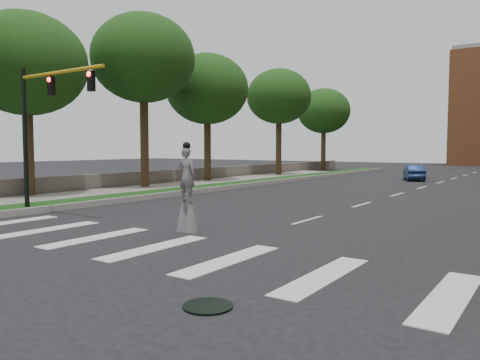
# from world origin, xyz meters

# --- Properties ---
(ground_plane) EXTENTS (160.00, 160.00, 0.00)m
(ground_plane) POSITION_xyz_m (0.00, 0.00, 0.00)
(ground_plane) COLOR black
(ground_plane) RESTS_ON ground
(grass_median) EXTENTS (2.00, 60.00, 0.25)m
(grass_median) POSITION_xyz_m (-11.50, 20.00, 0.12)
(grass_median) COLOR #123B10
(grass_median) RESTS_ON ground
(median_curb) EXTENTS (0.20, 60.00, 0.28)m
(median_curb) POSITION_xyz_m (-10.45, 20.00, 0.14)
(median_curb) COLOR gray
(median_curb) RESTS_ON ground
(sidewalk_left) EXTENTS (4.00, 60.00, 0.18)m
(sidewalk_left) POSITION_xyz_m (-14.50, 10.00, 0.09)
(sidewalk_left) COLOR slate
(sidewalk_left) RESTS_ON ground
(stone_wall) EXTENTS (0.50, 56.00, 1.10)m
(stone_wall) POSITION_xyz_m (-17.00, 22.00, 0.55)
(stone_wall) COLOR #5C564F
(stone_wall) RESTS_ON ground
(manhole) EXTENTS (0.90, 0.90, 0.04)m
(manhole) POSITION_xyz_m (3.00, -2.00, 0.02)
(manhole) COLOR black
(manhole) RESTS_ON ground
(traffic_signal) EXTENTS (5.30, 0.23, 6.20)m
(traffic_signal) POSITION_xyz_m (-9.78, 3.00, 4.15)
(traffic_signal) COLOR black
(traffic_signal) RESTS_ON ground
(stilt_performer) EXTENTS (0.84, 0.53, 3.02)m
(stilt_performer) POSITION_xyz_m (-2.27, 3.50, 1.22)
(stilt_performer) COLOR #352515
(stilt_performer) RESTS_ON ground
(car_mid) EXTENTS (2.81, 4.27, 1.33)m
(car_mid) POSITION_xyz_m (-2.36, 33.15, 0.66)
(car_mid) COLOR navy
(car_mid) RESTS_ON ground
(tree_1) EXTENTS (6.60, 6.60, 10.19)m
(tree_1) POSITION_xyz_m (-16.23, 6.30, 7.36)
(tree_1) COLOR #352515
(tree_1) RESTS_ON ground
(tree_2) EXTENTS (6.90, 6.90, 11.69)m
(tree_2) POSITION_xyz_m (-15.12, 13.94, 8.71)
(tree_2) COLOR #352515
(tree_2) RESTS_ON ground
(tree_3) EXTENTS (6.61, 6.61, 10.30)m
(tree_3) POSITION_xyz_m (-15.49, 21.20, 7.45)
(tree_3) COLOR #352515
(tree_3) RESTS_ON ground
(tree_4) EXTENTS (6.27, 6.27, 10.44)m
(tree_4) POSITION_xyz_m (-14.81, 31.49, 7.73)
(tree_4) COLOR #352515
(tree_4) RESTS_ON ground
(tree_5) EXTENTS (6.34, 6.34, 9.91)m
(tree_5) POSITION_xyz_m (-15.81, 44.07, 7.18)
(tree_5) COLOR #352515
(tree_5) RESTS_ON ground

